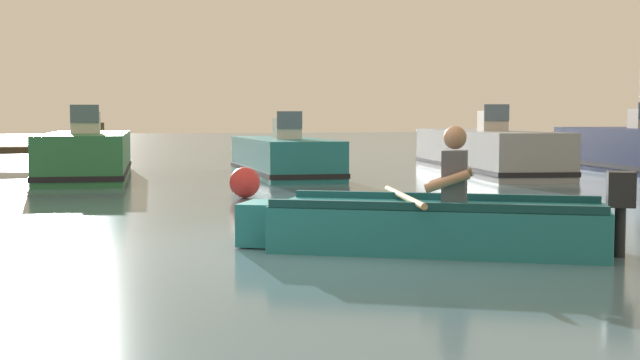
% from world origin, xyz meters
% --- Properties ---
extents(ground_plane, '(120.00, 120.00, 0.00)m').
position_xyz_m(ground_plane, '(0.00, 0.00, 0.00)').
color(ground_plane, slate).
extents(rowboat_with_person, '(3.52, 2.46, 1.19)m').
position_xyz_m(rowboat_with_person, '(1.33, -0.37, 0.25)').
color(rowboat_with_person, '#1E727A').
rests_on(rowboat_with_person, ground).
extents(moored_boat_green, '(1.90, 6.15, 1.51)m').
position_xyz_m(moored_boat_green, '(-2.14, 11.01, 0.44)').
color(moored_boat_green, '#287042').
rests_on(moored_boat_green, ground).
extents(moored_boat_teal, '(1.64, 5.07, 1.38)m').
position_xyz_m(moored_boat_teal, '(1.94, 10.53, 0.38)').
color(moored_boat_teal, '#1E727A').
rests_on(moored_boat_teal, ground).
extents(moored_boat_grey, '(2.32, 6.96, 1.54)m').
position_xyz_m(moored_boat_grey, '(6.59, 10.59, 0.46)').
color(moored_boat_grey, gray).
rests_on(moored_boat_grey, ground).
extents(moored_boat_navy, '(2.37, 5.24, 3.79)m').
position_xyz_m(moored_boat_navy, '(10.16, 10.17, 0.49)').
color(moored_boat_navy, '#19234C').
rests_on(moored_boat_navy, ground).
extents(mooring_buoy, '(0.49, 0.49, 0.49)m').
position_xyz_m(mooring_buoy, '(0.39, 5.55, 0.24)').
color(mooring_buoy, red).
rests_on(mooring_buoy, ground).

